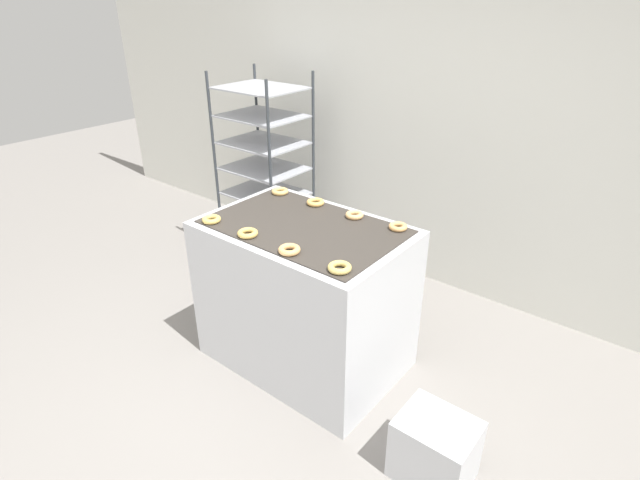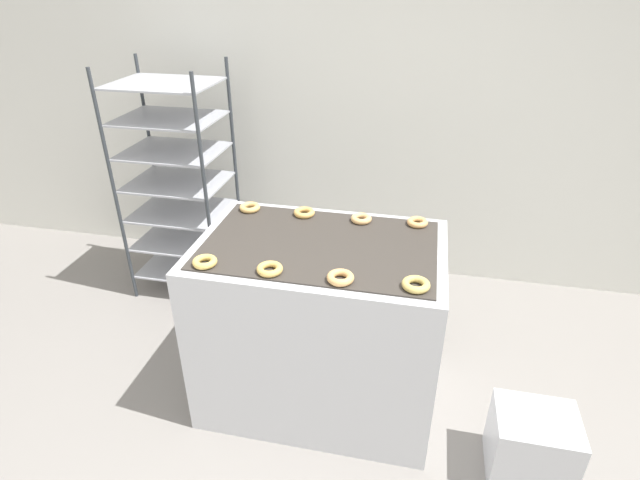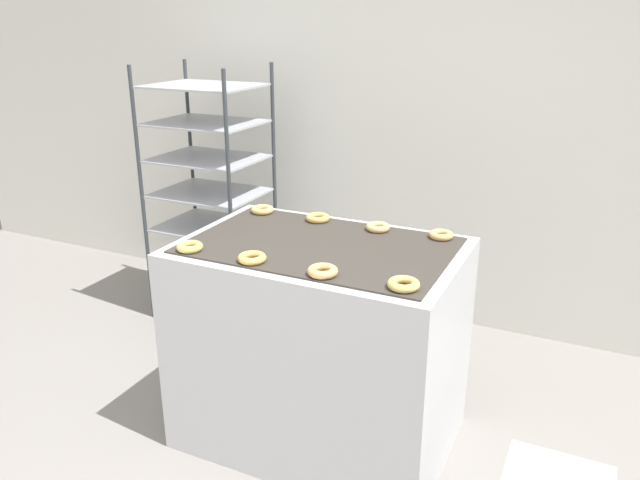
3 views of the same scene
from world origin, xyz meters
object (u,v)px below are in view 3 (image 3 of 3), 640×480
at_px(donut_near_midleft, 252,258).
at_px(donut_near_right, 404,284).
at_px(fryer_machine, 320,344).
at_px(donut_far_right, 441,235).
at_px(baking_rack_cart, 210,193).
at_px(donut_far_left, 262,210).
at_px(donut_far_midright, 378,227).
at_px(donut_far_midleft, 318,218).
at_px(donut_near_midright, 323,271).
at_px(donut_near_left, 190,247).

height_order(donut_near_midleft, donut_near_right, donut_near_right).
relative_size(fryer_machine, donut_far_right, 11.26).
bearing_deg(baking_rack_cart, donut_near_right, -35.25).
xyz_separation_m(baking_rack_cart, donut_far_left, (0.75, -0.61, 0.16)).
xyz_separation_m(fryer_machine, donut_far_midright, (0.16, 0.28, 0.50)).
bearing_deg(donut_near_right, donut_far_midright, 118.59).
bearing_deg(donut_far_midleft, donut_far_right, 1.12).
bearing_deg(donut_near_midright, donut_far_left, 135.97).
relative_size(baking_rack_cart, donut_near_midleft, 14.09).
bearing_deg(donut_near_midleft, donut_far_left, 116.76).
relative_size(fryer_machine, donut_near_left, 10.88).
bearing_deg(donut_far_midleft, baking_rack_cart, 150.07).
distance_m(donut_far_left, donut_far_midleft, 0.31).
height_order(fryer_machine, donut_near_left, donut_near_left).
bearing_deg(fryer_machine, baking_rack_cart, 143.29).
bearing_deg(donut_near_midleft, donut_far_midright, 60.85).
xyz_separation_m(donut_near_left, donut_far_midleft, (0.32, 0.59, -0.00)).
relative_size(donut_far_left, donut_far_midright, 1.04).
bearing_deg(donut_far_left, fryer_machine, -32.43).
xyz_separation_m(donut_far_midleft, donut_far_midright, (0.31, -0.01, 0.00)).
xyz_separation_m(baking_rack_cart, donut_far_right, (1.66, -0.60, 0.16)).
height_order(baking_rack_cart, donut_near_left, baking_rack_cart).
bearing_deg(donut_far_right, donut_near_midleft, -135.65).
height_order(baking_rack_cart, donut_far_left, baking_rack_cart).
bearing_deg(baking_rack_cart, donut_near_midright, -41.41).
bearing_deg(donut_far_midleft, donut_far_left, -179.85).
xyz_separation_m(baking_rack_cart, donut_far_midright, (1.37, -0.62, 0.16)).
height_order(donut_near_midright, donut_near_right, same).
height_order(donut_near_right, donut_far_right, donut_near_right).
distance_m(donut_near_midleft, donut_far_midright, 0.66).
bearing_deg(fryer_machine, donut_near_left, -147.21).
xyz_separation_m(baking_rack_cart, donut_far_midleft, (1.06, -0.61, 0.16)).
distance_m(donut_near_midright, donut_far_right, 0.67).
bearing_deg(donut_near_right, donut_far_midleft, 137.08).
xyz_separation_m(donut_far_midright, donut_far_right, (0.29, 0.02, -0.00)).
bearing_deg(donut_near_midright, donut_far_right, 63.70).
distance_m(donut_near_right, donut_far_midright, 0.65).
bearing_deg(donut_near_left, fryer_machine, 32.79).
relative_size(donut_near_midright, donut_far_right, 1.09).
xyz_separation_m(fryer_machine, donut_near_midleft, (-0.16, -0.30, 0.50)).
bearing_deg(donut_far_right, fryer_machine, -146.10).
height_order(donut_near_left, donut_near_midleft, same).
relative_size(baking_rack_cart, donut_far_left, 14.36).
bearing_deg(donut_far_right, donut_far_midright, -175.84).
bearing_deg(donut_near_midleft, donut_near_left, -179.38).
bearing_deg(donut_near_right, donut_near_midleft, -178.99).
distance_m(donut_near_midright, donut_far_midleft, 0.67).
distance_m(baking_rack_cart, donut_far_midleft, 1.23).
distance_m(donut_near_left, donut_near_midright, 0.62).
relative_size(baking_rack_cart, donut_far_midleft, 14.30).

